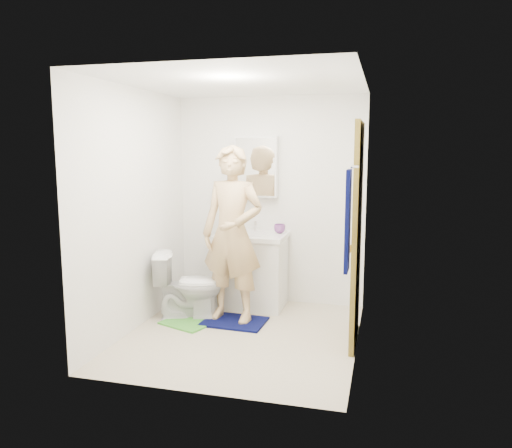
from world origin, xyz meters
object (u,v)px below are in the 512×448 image
Objects in this scene: vanity_cabinet at (251,272)px; medicine_cabinet at (256,167)px; towel at (348,221)px; man at (232,234)px; toothbrush_cup at (280,229)px; toilet at (189,285)px; soap_dispenser at (225,225)px.

medicine_cabinet is at bearing 90.00° from vanity_cabinet.
man reaches higher than towel.
toothbrush_cup is at bearing -18.47° from medicine_cabinet.
vanity_cabinet is 1.22m from medicine_cabinet.
vanity_cabinet is 0.76m from man.
man is at bearing -96.36° from vanity_cabinet.
toothbrush_cup is at bearing 118.66° from towel.
medicine_cabinet is 1.01m from man.
towel reaches higher than vanity_cabinet.
toothbrush_cup reaches higher than toilet.
vanity_cabinet is at bearing 10.40° from soap_dispenser.
medicine_cabinet is at bearing 43.03° from soap_dispenser.
medicine_cabinet is 0.97× the size of toilet.
man is (-1.24, 0.95, -0.32)m from towel.
medicine_cabinet is at bearing 93.71° from man.
vanity_cabinet is 1.00× the size of towel.
soap_dispenser reaches higher than vanity_cabinet.
toilet is 1.22m from toothbrush_cup.
medicine_cabinet reaches higher than towel.
toothbrush_cup is 0.07× the size of man.
medicine_cabinet reaches higher than man.
towel reaches higher than toothbrush_cup.
soap_dispenser is at bearing -41.92° from toilet.
man is at bearing -103.09° from toilet.
toothbrush_cup is at bearing 22.58° from vanity_cabinet.
soap_dispenser reaches higher than toilet.
towel is 2.15m from toilet.
toothbrush_cup is at bearing 16.69° from soap_dispenser.
towel is 2.08m from soap_dispenser.
towel is at bearing -51.53° from vanity_cabinet.
toilet is 0.81m from soap_dispenser.
man reaches higher than toothbrush_cup.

